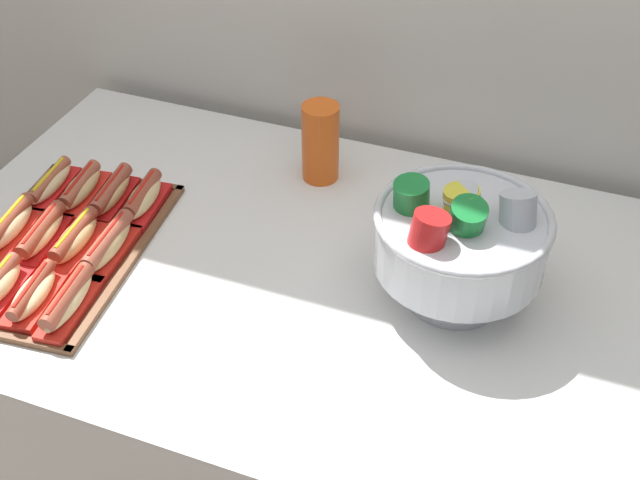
{
  "coord_description": "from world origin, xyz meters",
  "views": [
    {
      "loc": [
        0.48,
        -1.16,
        1.87
      ],
      "look_at": [
        0.03,
        0.03,
        0.81
      ],
      "focal_mm": 46.64,
      "sensor_mm": 36.0,
      "label": 1
    }
  ],
  "objects_px": {
    "buffet_table": "(302,383)",
    "hot_dog_4": "(10,228)",
    "hot_dog_6": "(75,240)",
    "hot_dog_5": "(42,234)",
    "hot_dog_2": "(33,295)",
    "hot_dog_7": "(108,246)",
    "cup_stack": "(320,142)",
    "hot_dog_8": "(50,184)",
    "hot_dog_11": "(143,199)",
    "serving_tray": "(62,249)",
    "hot_dog_10": "(112,194)",
    "hot_dog_3": "(69,301)",
    "hot_dog_9": "(81,189)",
    "punch_bowl": "(460,238)"
  },
  "relations": [
    {
      "from": "cup_stack",
      "to": "hot_dog_9",
      "type": "bearing_deg",
      "value": -148.91
    },
    {
      "from": "hot_dog_11",
      "to": "cup_stack",
      "type": "height_order",
      "value": "cup_stack"
    },
    {
      "from": "hot_dog_7",
      "to": "hot_dog_3",
      "type": "bearing_deg",
      "value": -84.66
    },
    {
      "from": "hot_dog_4",
      "to": "hot_dog_6",
      "type": "bearing_deg",
      "value": 5.34
    },
    {
      "from": "hot_dog_3",
      "to": "hot_dog_9",
      "type": "distance_m",
      "value": 0.36
    },
    {
      "from": "hot_dog_5",
      "to": "hot_dog_10",
      "type": "distance_m",
      "value": 0.18
    },
    {
      "from": "buffet_table",
      "to": "hot_dog_9",
      "type": "distance_m",
      "value": 0.66
    },
    {
      "from": "hot_dog_9",
      "to": "buffet_table",
      "type": "bearing_deg",
      "value": -3.86
    },
    {
      "from": "hot_dog_7",
      "to": "hot_dog_6",
      "type": "bearing_deg",
      "value": -174.66
    },
    {
      "from": "serving_tray",
      "to": "hot_dog_9",
      "type": "xyz_separation_m",
      "value": [
        -0.05,
        0.16,
        0.03
      ]
    },
    {
      "from": "hot_dog_6",
      "to": "hot_dog_11",
      "type": "bearing_deg",
      "value": 70.89
    },
    {
      "from": "hot_dog_8",
      "to": "hot_dog_6",
      "type": "bearing_deg",
      "value": -42.39
    },
    {
      "from": "hot_dog_4",
      "to": "cup_stack",
      "type": "bearing_deg",
      "value": 40.82
    },
    {
      "from": "hot_dog_4",
      "to": "hot_dog_9",
      "type": "relative_size",
      "value": 1.01
    },
    {
      "from": "punch_bowl",
      "to": "hot_dog_8",
      "type": "bearing_deg",
      "value": -179.99
    },
    {
      "from": "hot_dog_9",
      "to": "hot_dog_10",
      "type": "xyz_separation_m",
      "value": [
        0.07,
        0.01,
        0.0
      ]
    },
    {
      "from": "hot_dog_10",
      "to": "hot_dog_11",
      "type": "height_order",
      "value": "hot_dog_11"
    },
    {
      "from": "hot_dog_2",
      "to": "hot_dog_9",
      "type": "height_order",
      "value": "hot_dog_9"
    },
    {
      "from": "hot_dog_3",
      "to": "hot_dog_9",
      "type": "bearing_deg",
      "value": 119.78
    },
    {
      "from": "hot_dog_6",
      "to": "hot_dog_11",
      "type": "xyz_separation_m",
      "value": [
        0.06,
        0.17,
        0.0
      ]
    },
    {
      "from": "buffet_table",
      "to": "cup_stack",
      "type": "bearing_deg",
      "value": 103.14
    },
    {
      "from": "serving_tray",
      "to": "hot_dog_2",
      "type": "distance_m",
      "value": 0.17
    },
    {
      "from": "hot_dog_3",
      "to": "hot_dog_9",
      "type": "relative_size",
      "value": 1.05
    },
    {
      "from": "punch_bowl",
      "to": "hot_dog_5",
      "type": "bearing_deg",
      "value": -169.21
    },
    {
      "from": "hot_dog_6",
      "to": "hot_dog_8",
      "type": "relative_size",
      "value": 0.98
    },
    {
      "from": "buffet_table",
      "to": "serving_tray",
      "type": "bearing_deg",
      "value": -165.44
    },
    {
      "from": "hot_dog_5",
      "to": "hot_dog_9",
      "type": "bearing_deg",
      "value": 95.34
    },
    {
      "from": "hot_dog_10",
      "to": "punch_bowl",
      "type": "distance_m",
      "value": 0.78
    },
    {
      "from": "hot_dog_2",
      "to": "hot_dog_10",
      "type": "bearing_deg",
      "value": 95.34
    },
    {
      "from": "buffet_table",
      "to": "hot_dog_4",
      "type": "distance_m",
      "value": 0.72
    },
    {
      "from": "hot_dog_4",
      "to": "hot_dog_9",
      "type": "bearing_deg",
      "value": 70.89
    },
    {
      "from": "hot_dog_2",
      "to": "hot_dog_5",
      "type": "height_order",
      "value": "hot_dog_5"
    },
    {
      "from": "hot_dog_3",
      "to": "hot_dog_4",
      "type": "relative_size",
      "value": 1.04
    },
    {
      "from": "hot_dog_8",
      "to": "hot_dog_10",
      "type": "xyz_separation_m",
      "value": [
        0.15,
        0.01,
        0.0
      ]
    },
    {
      "from": "buffet_table",
      "to": "hot_dog_4",
      "type": "height_order",
      "value": "hot_dog_4"
    },
    {
      "from": "buffet_table",
      "to": "hot_dog_5",
      "type": "relative_size",
      "value": 8.7
    },
    {
      "from": "hot_dog_8",
      "to": "hot_dog_11",
      "type": "relative_size",
      "value": 1.03
    },
    {
      "from": "hot_dog_9",
      "to": "hot_dog_10",
      "type": "distance_m",
      "value": 0.08
    },
    {
      "from": "hot_dog_7",
      "to": "punch_bowl",
      "type": "height_order",
      "value": "punch_bowl"
    },
    {
      "from": "hot_dog_6",
      "to": "hot_dog_5",
      "type": "bearing_deg",
      "value": -174.66
    },
    {
      "from": "hot_dog_8",
      "to": "buffet_table",
      "type": "bearing_deg",
      "value": -2.73
    },
    {
      "from": "hot_dog_10",
      "to": "cup_stack",
      "type": "distance_m",
      "value": 0.47
    },
    {
      "from": "buffet_table",
      "to": "cup_stack",
      "type": "relative_size",
      "value": 8.41
    },
    {
      "from": "hot_dog_8",
      "to": "punch_bowl",
      "type": "bearing_deg",
      "value": 0.01
    },
    {
      "from": "hot_dog_2",
      "to": "hot_dog_5",
      "type": "xyz_separation_m",
      "value": [
        -0.09,
        0.16,
        0.0
      ]
    },
    {
      "from": "hot_dog_3",
      "to": "hot_dog_8",
      "type": "relative_size",
      "value": 1.06
    },
    {
      "from": "hot_dog_4",
      "to": "hot_dog_6",
      "type": "relative_size",
      "value": 1.05
    },
    {
      "from": "hot_dog_5",
      "to": "hot_dog_7",
      "type": "xyz_separation_m",
      "value": [
        0.15,
        0.01,
        0.0
      ]
    },
    {
      "from": "hot_dog_3",
      "to": "punch_bowl",
      "type": "relative_size",
      "value": 0.57
    },
    {
      "from": "hot_dog_3",
      "to": "hot_dog_8",
      "type": "height_order",
      "value": "hot_dog_3"
    }
  ]
}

